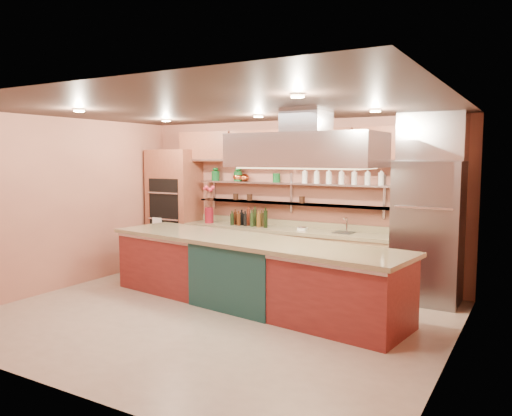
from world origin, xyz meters
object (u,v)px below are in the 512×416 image
Objects in this scene: refrigerator at (428,232)px; flower_vase at (209,215)px; green_canister at (276,178)px; copper_kettle at (245,178)px; kitchen_scale at (302,228)px; island at (248,272)px.

refrigerator reaches higher than flower_vase.
flower_vase is (-3.95, 0.01, 0.03)m from refrigerator.
green_canister is at bearing 9.58° from flower_vase.
refrigerator is at bearing -3.98° from copper_kettle.
flower_vase is 0.98m from copper_kettle.
kitchen_scale is at bearing -19.77° from green_canister.
green_canister reaches higher than flower_vase.
copper_kettle reaches higher than kitchen_scale.
kitchen_scale is (0.18, 1.47, 0.48)m from island.
island is 32.61× the size of kitchen_scale.
refrigerator is 2.04m from kitchen_scale.
refrigerator reaches higher than green_canister.
refrigerator reaches higher than kitchen_scale.
kitchen_scale is at bearing -9.84° from copper_kettle.
copper_kettle reaches higher than flower_vase.
copper_kettle is (-1.27, 0.22, 0.81)m from kitchen_scale.
flower_vase is at bearing 163.98° from kitchen_scale.
flower_vase reaches higher than island.
copper_kettle is at bearing 154.14° from kitchen_scale.
refrigerator is 2.71m from island.
refrigerator reaches higher than island.
refrigerator is 3.95m from flower_vase.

